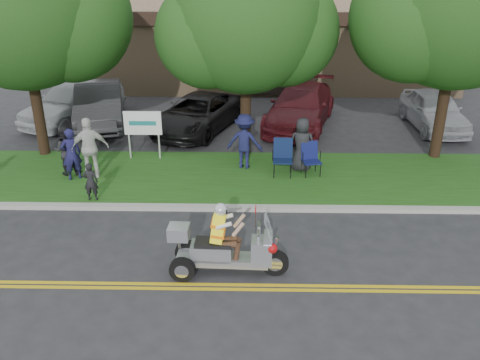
{
  "coord_description": "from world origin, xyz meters",
  "views": [
    {
      "loc": [
        0.65,
        -9.4,
        6.51
      ],
      "look_at": [
        0.41,
        2.0,
        1.38
      ],
      "focal_mm": 38.0,
      "sensor_mm": 36.0,
      "label": 1
    }
  ],
  "objects_px": {
    "lawn_chair_b": "(310,156)",
    "spectator_adult_mid": "(66,150)",
    "parked_car_far_right": "(434,110)",
    "spectator_adult_right": "(90,148)",
    "parked_car_right": "(300,106)",
    "lawn_chair_a": "(283,155)",
    "spectator_adult_left": "(71,154)",
    "parked_car_far_left": "(73,101)",
    "parked_car_mid": "(197,114)",
    "trike_scooter": "(223,249)",
    "parked_car_left": "(99,105)"
  },
  "relations": [
    {
      "from": "parked_car_mid",
      "to": "parked_car_right",
      "type": "xyz_separation_m",
      "value": [
        4.12,
        0.78,
        0.1
      ]
    },
    {
      "from": "trike_scooter",
      "to": "parked_car_mid",
      "type": "bearing_deg",
      "value": 101.17
    },
    {
      "from": "spectator_adult_mid",
      "to": "parked_car_right",
      "type": "height_order",
      "value": "spectator_adult_mid"
    },
    {
      "from": "lawn_chair_a",
      "to": "parked_car_far_left",
      "type": "height_order",
      "value": "parked_car_far_left"
    },
    {
      "from": "lawn_chair_a",
      "to": "parked_car_right",
      "type": "height_order",
      "value": "parked_car_right"
    },
    {
      "from": "lawn_chair_b",
      "to": "parked_car_right",
      "type": "height_order",
      "value": "parked_car_right"
    },
    {
      "from": "lawn_chair_b",
      "to": "spectator_adult_right",
      "type": "distance_m",
      "value": 6.79
    },
    {
      "from": "lawn_chair_a",
      "to": "spectator_adult_left",
      "type": "relative_size",
      "value": 0.7
    },
    {
      "from": "parked_car_far_left",
      "to": "parked_car_far_right",
      "type": "relative_size",
      "value": 1.14
    },
    {
      "from": "spectator_adult_left",
      "to": "parked_car_right",
      "type": "xyz_separation_m",
      "value": [
        7.46,
        5.76,
        -0.12
      ]
    },
    {
      "from": "parked_car_far_right",
      "to": "parked_car_far_left",
      "type": "bearing_deg",
      "value": 176.02
    },
    {
      "from": "spectator_adult_right",
      "to": "parked_car_left",
      "type": "xyz_separation_m",
      "value": [
        -1.28,
        5.57,
        -0.22
      ]
    },
    {
      "from": "parked_car_left",
      "to": "parked_car_mid",
      "type": "bearing_deg",
      "value": -24.0
    },
    {
      "from": "spectator_adult_right",
      "to": "parked_car_far_right",
      "type": "distance_m",
      "value": 13.36
    },
    {
      "from": "trike_scooter",
      "to": "spectator_adult_left",
      "type": "xyz_separation_m",
      "value": [
        -4.85,
        4.81,
        0.32
      ]
    },
    {
      "from": "lawn_chair_a",
      "to": "spectator_adult_right",
      "type": "xyz_separation_m",
      "value": [
        -5.9,
        -0.39,
        0.32
      ]
    },
    {
      "from": "trike_scooter",
      "to": "parked_car_mid",
      "type": "relative_size",
      "value": 0.52
    },
    {
      "from": "parked_car_far_left",
      "to": "parked_car_mid",
      "type": "height_order",
      "value": "parked_car_far_left"
    },
    {
      "from": "spectator_adult_right",
      "to": "trike_scooter",
      "type": "bearing_deg",
      "value": 113.9
    },
    {
      "from": "trike_scooter",
      "to": "spectator_adult_mid",
      "type": "relative_size",
      "value": 1.65
    },
    {
      "from": "trike_scooter",
      "to": "parked_car_left",
      "type": "distance_m",
      "value": 11.91
    },
    {
      "from": "spectator_adult_left",
      "to": "parked_car_mid",
      "type": "height_order",
      "value": "spectator_adult_left"
    },
    {
      "from": "lawn_chair_b",
      "to": "spectator_adult_left",
      "type": "relative_size",
      "value": 0.63
    },
    {
      "from": "parked_car_far_left",
      "to": "parked_car_mid",
      "type": "bearing_deg",
      "value": 10.94
    },
    {
      "from": "parked_car_mid",
      "to": "parked_car_far_right",
      "type": "xyz_separation_m",
      "value": [
        9.43,
        0.56,
        0.05
      ]
    },
    {
      "from": "lawn_chair_a",
      "to": "parked_car_far_right",
      "type": "distance_m",
      "value": 8.06
    },
    {
      "from": "spectator_adult_left",
      "to": "parked_car_right",
      "type": "distance_m",
      "value": 9.42
    },
    {
      "from": "lawn_chair_b",
      "to": "parked_car_left",
      "type": "bearing_deg",
      "value": 133.96
    },
    {
      "from": "spectator_adult_mid",
      "to": "parked_car_right",
      "type": "xyz_separation_m",
      "value": [
        7.74,
        5.39,
        -0.1
      ]
    },
    {
      "from": "lawn_chair_b",
      "to": "spectator_adult_mid",
      "type": "height_order",
      "value": "spectator_adult_mid"
    },
    {
      "from": "parked_car_far_right",
      "to": "spectator_adult_right",
      "type": "bearing_deg",
      "value": -157.94
    },
    {
      "from": "spectator_adult_left",
      "to": "parked_car_far_left",
      "type": "xyz_separation_m",
      "value": [
        -1.93,
        6.1,
        -0.06
      ]
    },
    {
      "from": "parked_car_far_left",
      "to": "parked_car_right",
      "type": "bearing_deg",
      "value": 20.88
    },
    {
      "from": "spectator_adult_mid",
      "to": "parked_car_far_left",
      "type": "xyz_separation_m",
      "value": [
        -1.64,
        5.74,
        -0.04
      ]
    },
    {
      "from": "lawn_chair_b",
      "to": "parked_car_far_left",
      "type": "distance_m",
      "value": 10.77
    },
    {
      "from": "lawn_chair_b",
      "to": "parked_car_far_left",
      "type": "xyz_separation_m",
      "value": [
        -9.24,
        5.54,
        0.18
      ]
    },
    {
      "from": "parked_car_left",
      "to": "parked_car_mid",
      "type": "relative_size",
      "value": 1.02
    },
    {
      "from": "trike_scooter",
      "to": "parked_car_right",
      "type": "height_order",
      "value": "trike_scooter"
    },
    {
      "from": "spectator_adult_right",
      "to": "parked_car_right",
      "type": "xyz_separation_m",
      "value": [
        6.91,
        5.62,
        -0.26
      ]
    },
    {
      "from": "lawn_chair_a",
      "to": "parked_car_mid",
      "type": "xyz_separation_m",
      "value": [
        -3.11,
        4.45,
        -0.05
      ]
    },
    {
      "from": "lawn_chair_b",
      "to": "parked_car_mid",
      "type": "height_order",
      "value": "parked_car_mid"
    },
    {
      "from": "trike_scooter",
      "to": "parked_car_far_right",
      "type": "xyz_separation_m",
      "value": [
        7.92,
        10.34,
        0.15
      ]
    },
    {
      "from": "parked_car_mid",
      "to": "parked_car_far_right",
      "type": "relative_size",
      "value": 1.14
    },
    {
      "from": "parked_car_left",
      "to": "trike_scooter",
      "type": "bearing_deg",
      "value": -75.84
    },
    {
      "from": "parked_car_far_left",
      "to": "parked_car_left",
      "type": "height_order",
      "value": "parked_car_far_left"
    },
    {
      "from": "spectator_adult_right",
      "to": "parked_car_right",
      "type": "height_order",
      "value": "spectator_adult_right"
    },
    {
      "from": "spectator_adult_left",
      "to": "parked_car_far_left",
      "type": "relative_size",
      "value": 0.32
    },
    {
      "from": "spectator_adult_mid",
      "to": "parked_car_far_left",
      "type": "relative_size",
      "value": 0.31
    },
    {
      "from": "spectator_adult_left",
      "to": "parked_car_far_right",
      "type": "bearing_deg",
      "value": 174.27
    },
    {
      "from": "parked_car_far_left",
      "to": "parked_car_far_right",
      "type": "height_order",
      "value": "parked_car_far_left"
    }
  ]
}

